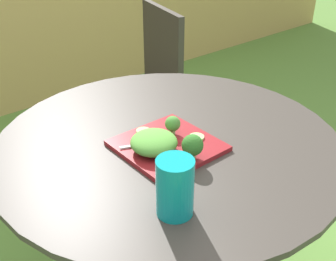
% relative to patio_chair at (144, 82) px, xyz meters
% --- Properties ---
extents(patio_table, '(1.01, 1.01, 0.76)m').
position_rel_patio_chair_xyz_m(patio_table, '(-0.51, -0.81, -0.01)').
color(patio_table, '#38332D').
rests_on(patio_table, ground_plane).
extents(patio_chair, '(0.53, 0.53, 0.90)m').
position_rel_patio_chair_xyz_m(patio_chair, '(0.00, 0.00, 0.00)').
color(patio_chair, '#332D28').
rests_on(patio_chair, ground_plane).
extents(salad_plate, '(0.26, 0.26, 0.01)m').
position_rel_patio_chair_xyz_m(salad_plate, '(-0.55, -0.85, 0.24)').
color(salad_plate, maroon).
rests_on(salad_plate, patio_table).
extents(drinking_glass, '(0.08, 0.08, 0.14)m').
position_rel_patio_chair_xyz_m(drinking_glass, '(-0.71, -1.07, 0.29)').
color(drinking_glass, '#0F8C93').
rests_on(drinking_glass, patio_table).
extents(fork, '(0.15, 0.08, 0.00)m').
position_rel_patio_chair_xyz_m(fork, '(-0.58, -0.83, 0.25)').
color(fork, silver).
rests_on(fork, salad_plate).
extents(lettuce_mound, '(0.13, 0.13, 0.05)m').
position_rel_patio_chair_xyz_m(lettuce_mound, '(-0.60, -0.86, 0.27)').
color(lettuce_mound, '#519338').
rests_on(lettuce_mound, salad_plate).
extents(broccoli_floret_0, '(0.04, 0.04, 0.06)m').
position_rel_patio_chair_xyz_m(broccoli_floret_0, '(-0.50, -0.82, 0.28)').
color(broccoli_floret_0, '#99B770').
rests_on(broccoli_floret_0, salad_plate).
extents(broccoli_floret_1, '(0.06, 0.06, 0.07)m').
position_rel_patio_chair_xyz_m(broccoli_floret_1, '(-0.55, -0.95, 0.28)').
color(broccoli_floret_1, '#99B770').
rests_on(broccoli_floret_1, salad_plate).
extents(cucumber_slice_0, '(0.04, 0.04, 0.01)m').
position_rel_patio_chair_xyz_m(cucumber_slice_0, '(-0.56, -0.76, 0.25)').
color(cucumber_slice_0, '#8EB766').
rests_on(cucumber_slice_0, salad_plate).
extents(cucumber_slice_1, '(0.04, 0.04, 0.01)m').
position_rel_patio_chair_xyz_m(cucumber_slice_1, '(-0.47, -0.88, 0.25)').
color(cucumber_slice_1, '#8EB766').
rests_on(cucumber_slice_1, salad_plate).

